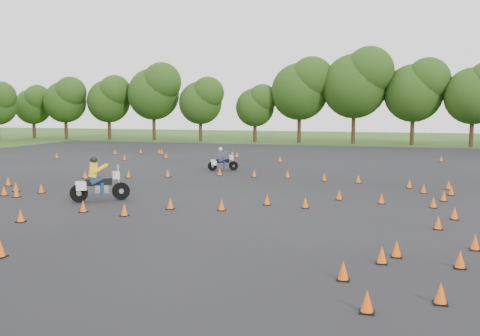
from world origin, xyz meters
The scene contains 6 objects.
ground centered at (0.00, 0.00, 0.00)m, with size 140.00×140.00×0.00m, color #2D5119.
asphalt_pad centered at (0.00, 6.00, 0.01)m, with size 62.00×62.00×0.00m, color black.
treeline centered at (3.18, 35.19, 4.64)m, with size 86.70×32.55×11.18m.
traffic_cones centered at (-0.03, 5.56, 0.23)m, with size 35.99×32.96×0.45m.
rider_grey centered at (-3.57, 12.34, 0.77)m, with size 1.99×0.61×1.53m, color #414549, non-canonical shape.
rider_yellow centered at (-5.29, -0.01, 1.01)m, with size 2.59×0.80×2.00m, color yellow, non-canonical shape.
Camera 1 is at (7.14, -20.74, 4.16)m, focal length 40.00 mm.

